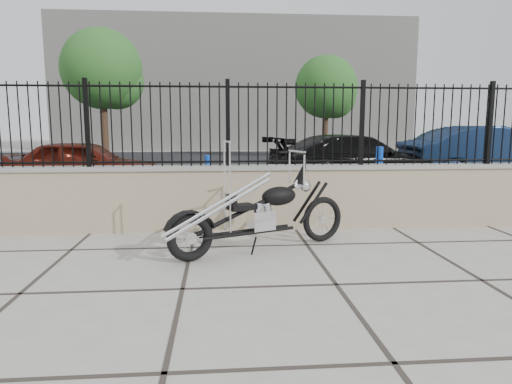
{
  "coord_description": "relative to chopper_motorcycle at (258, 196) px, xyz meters",
  "views": [
    {
      "loc": [
        -1.14,
        -4.22,
        1.56
      ],
      "look_at": [
        -0.67,
        1.56,
        0.7
      ],
      "focal_mm": 32.0,
      "sensor_mm": 36.0,
      "label": 1
    }
  ],
  "objects": [
    {
      "name": "retaining_wall",
      "position": [
        0.67,
        1.24,
        -0.22
      ],
      "size": [
        14.0,
        0.36,
        0.96
      ],
      "primitive_type": "cube",
      "color": "gray",
      "rests_on": "ground_plane"
    },
    {
      "name": "background_building",
      "position": [
        0.67,
        25.24,
        3.3
      ],
      "size": [
        22.0,
        6.0,
        8.0
      ],
      "primitive_type": "cube",
      "color": "beige",
      "rests_on": "ground_plane"
    },
    {
      "name": "iron_fence",
      "position": [
        0.67,
        1.24,
        0.86
      ],
      "size": [
        14.0,
        0.08,
        1.2
      ],
      "primitive_type": "cube",
      "color": "black",
      "rests_on": "retaining_wall"
    },
    {
      "name": "parking_lot",
      "position": [
        0.67,
        11.24,
        -0.7
      ],
      "size": [
        30.0,
        30.0,
        0.0
      ],
      "primitive_type": "plane",
      "color": "black",
      "rests_on": "ground"
    },
    {
      "name": "car_black",
      "position": [
        2.99,
        5.84,
        -0.04
      ],
      "size": [
        4.82,
        2.81,
        1.31
      ],
      "primitive_type": "imported",
      "rotation": [
        0.0,
        0.0,
        1.8
      ],
      "color": "black",
      "rests_on": "parking_lot"
    },
    {
      "name": "tree_left",
      "position": [
        -5.51,
        15.44,
        3.42
      ],
      "size": [
        3.49,
        3.49,
        5.88
      ],
      "rotation": [
        0.0,
        0.0,
        0.26
      ],
      "color": "#382619",
      "rests_on": "ground_plane"
    },
    {
      "name": "ground_plane",
      "position": [
        0.67,
        -1.26,
        -0.7
      ],
      "size": [
        90.0,
        90.0,
        0.0
      ],
      "primitive_type": "plane",
      "color": "#99968E",
      "rests_on": "ground"
    },
    {
      "name": "bollard_b",
      "position": [
        2.59,
        3.0,
        -0.13
      ],
      "size": [
        0.15,
        0.15,
        1.14
      ],
      "primitive_type": "cylinder",
      "rotation": [
        0.0,
        0.0,
        -0.13
      ],
      "color": "#0D30D0",
      "rests_on": "ground_plane"
    },
    {
      "name": "chopper_motorcycle",
      "position": [
        0.0,
        0.0,
        0.0
      ],
      "size": [
        2.3,
        1.32,
        1.4
      ],
      "primitive_type": null,
      "rotation": [
        0.0,
        0.0,
        0.42
      ],
      "color": "black",
      "rests_on": "ground_plane"
    },
    {
      "name": "car_red",
      "position": [
        -3.7,
        5.73,
        -0.1
      ],
      "size": [
        3.61,
        1.58,
        1.21
      ],
      "primitive_type": "imported",
      "rotation": [
        0.0,
        0.0,
        1.53
      ],
      "color": "#49120A",
      "rests_on": "parking_lot"
    },
    {
      "name": "tree_right",
      "position": [
        4.51,
        15.69,
        2.7
      ],
      "size": [
        2.88,
        2.88,
        4.86
      ],
      "rotation": [
        0.0,
        0.0,
        -0.41
      ],
      "color": "#382619",
      "rests_on": "ground_plane"
    },
    {
      "name": "bollard_a",
      "position": [
        -0.69,
        3.72,
        -0.22
      ],
      "size": [
        0.15,
        0.15,
        0.95
      ],
      "primitive_type": "cylinder",
      "rotation": [
        0.0,
        0.0,
        0.41
      ],
      "color": "#0B1CAD",
      "rests_on": "ground_plane"
    },
    {
      "name": "car_blue",
      "position": [
        6.76,
        6.17,
        0.06
      ],
      "size": [
        4.65,
        1.67,
        1.53
      ],
      "primitive_type": "imported",
      "rotation": [
        0.0,
        0.0,
        1.56
      ],
      "color": "#11213E",
      "rests_on": "parking_lot"
    }
  ]
}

